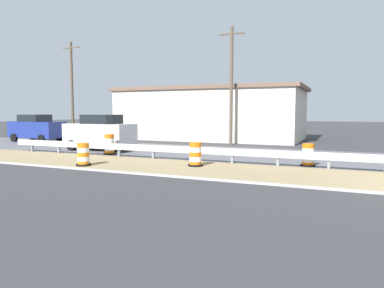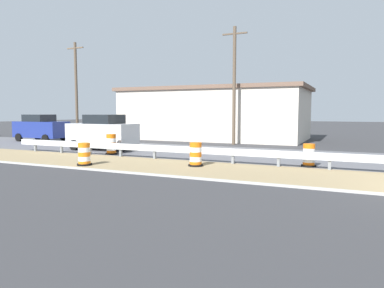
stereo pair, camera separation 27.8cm
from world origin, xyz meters
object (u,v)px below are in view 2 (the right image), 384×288
Objects in this scene: traffic_barrel_far at (84,155)px; car_trailing_near_lane at (41,128)px; utility_pole_near at (234,84)px; utility_pole_mid at (76,89)px; traffic_barrel_close at (196,155)px; car_lead_far_lane at (103,132)px; traffic_barrel_mid at (111,145)px; traffic_barrel_nearest at (309,156)px.

car_trailing_near_lane is (8.76, 12.14, 0.62)m from traffic_barrel_far.
utility_pole_mid is (0.45, 14.94, 0.08)m from utility_pole_near.
car_lead_far_lane reaches higher than traffic_barrel_close.
car_trailing_near_lane reaches higher than traffic_barrel_far.
utility_pole_mid is (10.89, 16.56, 3.94)m from traffic_barrel_close.
utility_pole_mid is at bearing 49.76° from traffic_barrel_mid.
car_lead_far_lane is at bearing 31.36° from traffic_barrel_far.
traffic_barrel_close is at bearing -123.34° from utility_pole_mid.
utility_pole_near is at bearing -13.61° from traffic_barrel_far.
car_trailing_near_lane is at bearing 177.45° from utility_pole_mid.
traffic_barrel_mid is at bearing 89.49° from traffic_barrel_nearest.
traffic_barrel_close is 18.12m from car_trailing_near_lane.
traffic_barrel_far is at bearing -35.26° from car_trailing_near_lane.
traffic_barrel_nearest is 11.23m from utility_pole_near.
car_trailing_near_lane reaches higher than traffic_barrel_nearest.
traffic_barrel_nearest is 10.56m from traffic_barrel_mid.
traffic_barrel_mid is at bearing 152.48° from utility_pole_near.
traffic_barrel_far is at bearing -159.45° from traffic_barrel_mid.
traffic_barrel_mid is 0.26× the size of car_lead_far_lane.
traffic_barrel_close is 0.92× the size of traffic_barrel_mid.
utility_pole_mid is at bearing -39.13° from car_lead_far_lane.
traffic_barrel_close is 0.23× the size of car_trailing_near_lane.
car_lead_far_lane reaches higher than car_trailing_near_lane.
utility_pole_near is at bearing -91.72° from utility_pole_mid.
utility_pole_mid is (7.21, 8.60, 3.31)m from car_lead_far_lane.
utility_pole_near is (3.52, -15.11, 3.26)m from car_trailing_near_lane.
utility_pole_mid is at bearing 88.02° from car_trailing_near_lane.
car_lead_far_lane is 0.51× the size of utility_pole_mid.
traffic_barrel_mid is at bearing 71.79° from traffic_barrel_close.
traffic_barrel_far is (-3.73, 9.13, 0.00)m from traffic_barrel_nearest.
car_lead_far_lane is at bearing 136.84° from utility_pole_near.
car_lead_far_lane is 0.52× the size of utility_pole_near.
traffic_barrel_mid is 0.25× the size of car_trailing_near_lane.
traffic_barrel_far is at bearing -136.79° from utility_pole_mid.
traffic_barrel_mid is 14.33m from utility_pole_mid.
car_lead_far_lane reaches higher than traffic_barrel_nearest.
traffic_barrel_far is 0.23× the size of car_lead_far_lane.
traffic_barrel_mid is at bearing 139.51° from car_lead_far_lane.
car_trailing_near_lane is 9.35m from car_lead_far_lane.
utility_pole_mid is at bearing 88.28° from utility_pole_near.
traffic_barrel_far is 6.50m from car_lead_far_lane.
utility_pole_near is 14.94m from utility_pole_mid.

